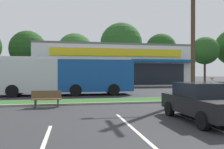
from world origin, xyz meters
TOP-DOWN VIEW (x-y plane):
  - grass_median at (0.00, 14.00)m, footprint 56.00×2.20m
  - curb_lip at (0.00, 12.78)m, footprint 56.00×0.24m
  - parking_stripe_0 at (-5.30, 5.16)m, footprint 0.12×4.80m
  - parking_stripe_1 at (-2.49, 6.89)m, footprint 0.12×4.80m
  - parking_stripe_2 at (0.28, 7.27)m, footprint 0.12×4.80m
  - storefront_building at (2.11, 36.39)m, footprint 23.51×14.12m
  - tree_left at (-12.26, 42.83)m, footprint 6.64×6.64m
  - tree_mid_left at (-3.63, 45.11)m, footprint 7.31×7.31m
  - tree_mid at (5.41, 42.97)m, footprint 8.38×8.38m
  - tree_mid_right at (15.08, 45.93)m, footprint 6.74×6.74m
  - tree_right at (23.53, 42.52)m, footprint 5.82×5.82m
  - utility_pole at (3.87, 13.88)m, footprint 3.03×2.40m
  - city_bus at (-5.02, 19.11)m, footprint 11.67×2.80m
  - bus_stop_bench at (-5.89, 12.15)m, footprint 1.60×0.45m
  - car_0 at (-11.35, 25.39)m, footprint 4.34×1.92m
  - car_3 at (0.63, 7.32)m, footprint 1.99×4.15m
  - pedestrian_near_bench at (4.52, 12.43)m, footprint 0.34×0.34m

SIDE VIEW (x-z plane):
  - parking_stripe_0 at x=-5.30m, z-range 0.00..0.01m
  - parking_stripe_1 at x=-2.49m, z-range 0.00..0.01m
  - parking_stripe_2 at x=0.28m, z-range 0.00..0.01m
  - grass_median at x=0.00m, z-range 0.00..0.12m
  - curb_lip at x=0.00m, z-range 0.00..0.12m
  - bus_stop_bench at x=-5.89m, z-range 0.03..0.98m
  - car_3 at x=0.63m, z-range 0.01..1.53m
  - car_0 at x=-11.35m, z-range 0.04..1.50m
  - pedestrian_near_bench at x=4.52m, z-range 0.00..1.69m
  - city_bus at x=-5.02m, z-range 0.14..3.39m
  - storefront_building at x=2.11m, z-range 0.00..6.23m
  - utility_pole at x=3.87m, z-range 0.35..10.89m
  - tree_mid_left at x=-3.63m, z-range 1.31..11.25m
  - tree_left at x=-12.26m, z-range 1.53..11.25m
  - tree_right at x=23.53m, z-range 1.88..11.49m
  - tree_mid_right at x=15.08m, z-range 1.92..12.52m
  - tree_mid at x=5.41m, z-range 1.77..13.70m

